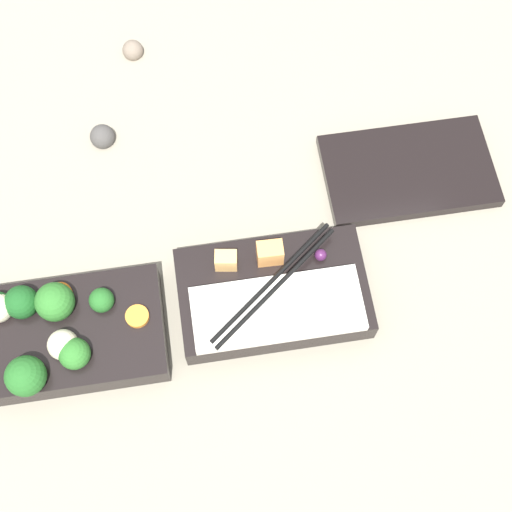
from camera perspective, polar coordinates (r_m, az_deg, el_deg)
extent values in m
plane|color=gray|center=(0.83, -7.57, -5.02)|extent=(3.00, 3.00, 0.00)
cube|color=black|center=(0.83, -14.77, -6.16)|extent=(0.21, 0.13, 0.04)
sphere|color=#2D7028|center=(0.81, -15.80, -3.55)|extent=(0.04, 0.04, 0.04)
sphere|color=#236023|center=(0.81, -12.25, -3.47)|extent=(0.03, 0.03, 0.03)
sphere|color=#19511E|center=(0.83, -18.25, -3.53)|extent=(0.04, 0.04, 0.04)
sphere|color=#2D7028|center=(0.79, -14.32, -7.58)|extent=(0.03, 0.03, 0.03)
sphere|color=#236023|center=(0.80, -17.95, -9.12)|extent=(0.04, 0.04, 0.04)
cylinder|color=orange|center=(0.82, -15.42, -2.98)|extent=(0.04, 0.04, 0.01)
cylinder|color=orange|center=(0.80, -9.48, -4.78)|extent=(0.03, 0.03, 0.01)
sphere|color=beige|center=(0.80, -15.18, -6.87)|extent=(0.03, 0.03, 0.03)
cube|color=black|center=(0.82, 1.37, -3.02)|extent=(0.21, 0.13, 0.04)
cube|color=silver|center=(0.79, 1.72, -4.25)|extent=(0.19, 0.07, 0.01)
cube|color=#EAB266|center=(0.80, -2.41, -0.36)|extent=(0.03, 0.02, 0.02)
cube|color=#F4A356|center=(0.80, 1.12, 0.24)|extent=(0.03, 0.02, 0.03)
sphere|color=#4C1E4C|center=(0.81, 5.19, 0.09)|extent=(0.01, 0.01, 0.01)
cylinder|color=black|center=(0.79, 1.61, -2.37)|extent=(0.15, 0.12, 0.01)
cylinder|color=black|center=(0.79, 1.23, -2.05)|extent=(0.15, 0.12, 0.01)
cube|color=black|center=(0.92, 12.07, 6.67)|extent=(0.21, 0.13, 0.02)
sphere|color=#7A6B5B|center=(1.02, -9.87, 15.89)|extent=(0.03, 0.03, 0.03)
sphere|color=#474442|center=(0.94, -12.18, 9.31)|extent=(0.03, 0.03, 0.03)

